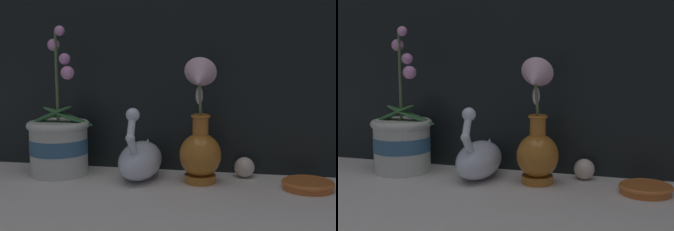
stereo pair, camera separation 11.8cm
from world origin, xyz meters
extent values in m
plane|color=beige|center=(0.00, 0.00, 0.00)|extent=(2.80, 2.80, 0.00)
cylinder|color=beige|center=(-0.33, 0.11, 0.07)|extent=(0.15, 0.15, 0.14)
cylinder|color=#386689|center=(-0.33, 0.11, 0.08)|extent=(0.15, 0.15, 0.04)
torus|color=beige|center=(-0.33, 0.11, 0.13)|extent=(0.17, 0.17, 0.02)
cylinder|color=#4C6B3D|center=(-0.33, 0.11, 0.26)|extent=(0.01, 0.01, 0.24)
ellipsoid|color=#38703D|center=(-0.31, 0.12, 0.16)|extent=(0.14, 0.07, 0.06)
ellipsoid|color=#38703D|center=(-0.36, 0.11, 0.16)|extent=(0.14, 0.06, 0.07)
sphere|color=#DB8EC6|center=(-0.31, 0.10, 0.38)|extent=(0.03, 0.03, 0.03)
sphere|color=#DB8EC6|center=(-0.34, 0.12, 0.35)|extent=(0.03, 0.03, 0.03)
sphere|color=#DB8EC6|center=(-0.30, 0.10, 0.31)|extent=(0.03, 0.03, 0.03)
sphere|color=#DB8EC6|center=(-0.29, 0.10, 0.27)|extent=(0.04, 0.04, 0.04)
ellipsoid|color=silver|center=(-0.10, 0.11, 0.05)|extent=(0.11, 0.20, 0.10)
cone|color=silver|center=(-0.10, 0.18, 0.06)|extent=(0.05, 0.07, 0.07)
cylinder|color=silver|center=(-0.10, 0.03, 0.10)|extent=(0.02, 0.06, 0.06)
sphere|color=silver|center=(-0.10, 0.01, 0.12)|extent=(0.02, 0.02, 0.02)
cylinder|color=silver|center=(-0.10, 0.02, 0.15)|extent=(0.02, 0.04, 0.06)
sphere|color=silver|center=(-0.10, 0.04, 0.18)|extent=(0.03, 0.03, 0.03)
cylinder|color=#B26B23|center=(0.05, 0.10, 0.01)|extent=(0.08, 0.08, 0.02)
ellipsoid|color=#B26B23|center=(0.05, 0.10, 0.07)|extent=(0.11, 0.11, 0.11)
cylinder|color=#B26B23|center=(0.05, 0.10, 0.15)|extent=(0.04, 0.04, 0.05)
torus|color=#B26B23|center=(0.05, 0.10, 0.17)|extent=(0.05, 0.05, 0.01)
cylinder|color=#567A47|center=(0.05, 0.09, 0.21)|extent=(0.01, 0.03, 0.08)
cone|color=beige|center=(0.05, 0.07, 0.27)|extent=(0.08, 0.09, 0.10)
ellipsoid|color=beige|center=(0.05, 0.09, 0.22)|extent=(0.02, 0.02, 0.04)
sphere|color=beige|center=(0.16, 0.17, 0.03)|extent=(0.05, 0.05, 0.05)
cylinder|color=#C66628|center=(0.31, 0.09, 0.01)|extent=(0.12, 0.12, 0.02)
torus|color=#C66628|center=(0.31, 0.09, 0.02)|extent=(0.12, 0.12, 0.01)
camera|label=1|loc=(0.19, -1.04, 0.33)|focal=50.00mm
camera|label=2|loc=(0.30, -1.01, 0.33)|focal=50.00mm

